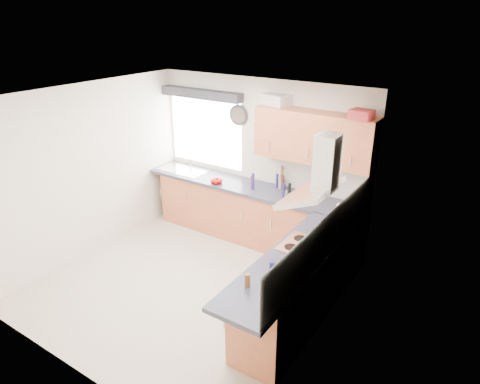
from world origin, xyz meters
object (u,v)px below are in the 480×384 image
Objects in this scene: upper_cabinets at (314,137)px; oven at (303,282)px; washing_machine at (200,202)px; extractor_hood at (319,178)px.

oven is at bearing -67.46° from upper_cabinets.
washing_machine is (-1.95, -0.10, -1.41)m from upper_cabinets.
oven is at bearing 180.00° from extractor_hood.
upper_cabinets is 2.41m from washing_machine.
washing_machine is at bearing 153.99° from oven.
oven reaches higher than washing_machine.
washing_machine is at bearing 154.86° from extractor_hood.
upper_cabinets is at bearing 9.13° from washing_machine.
oven is 0.50× the size of upper_cabinets.
extractor_hood is 0.46× the size of upper_cabinets.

